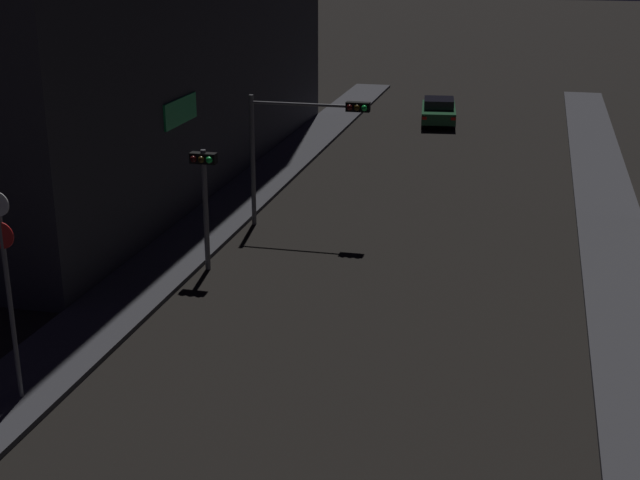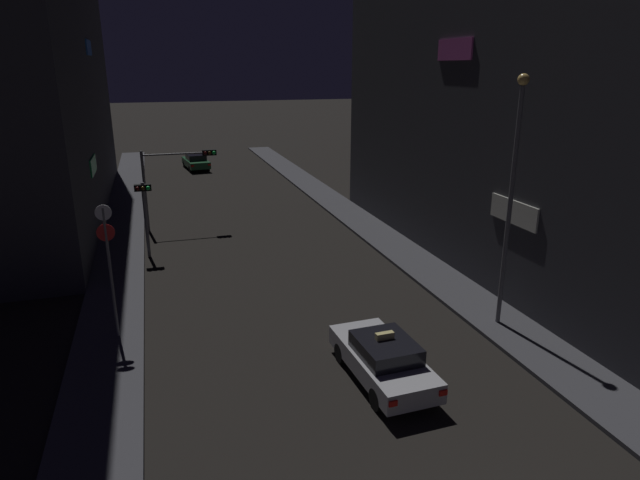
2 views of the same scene
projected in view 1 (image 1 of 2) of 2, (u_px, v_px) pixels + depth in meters
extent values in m
cube|color=#424247|center=(231.00, 207.00, 33.58)|extent=(2.33, 59.38, 0.14)
cube|color=#424247|center=(613.00, 235.00, 30.49)|extent=(2.33, 59.38, 0.14)
cube|color=#26CC66|center=(181.00, 111.00, 30.96)|extent=(0.08, 2.80, 0.90)
cube|color=#1E512D|center=(438.00, 112.00, 48.63)|extent=(2.31, 4.58, 0.60)
cube|color=black|center=(439.00, 103.00, 48.26)|extent=(1.81, 2.15, 0.50)
cube|color=red|center=(424.00, 118.00, 46.60)|extent=(0.25, 0.09, 0.16)
cube|color=red|center=(453.00, 119.00, 46.42)|extent=(0.25, 0.09, 0.16)
cylinder|color=black|center=(424.00, 113.00, 50.10)|extent=(0.29, 0.66, 0.64)
cylinder|color=black|center=(452.00, 114.00, 49.91)|extent=(0.29, 0.66, 0.64)
cylinder|color=black|center=(423.00, 122.00, 47.53)|extent=(0.29, 0.66, 0.64)
cylinder|color=black|center=(453.00, 123.00, 47.35)|extent=(0.29, 0.66, 0.64)
cylinder|color=slate|center=(253.00, 161.00, 31.09)|extent=(0.16, 0.16, 4.64)
cylinder|color=slate|center=(304.00, 104.00, 30.00)|extent=(3.73, 0.10, 0.10)
cube|color=black|center=(358.00, 107.00, 29.59)|extent=(0.80, 0.28, 0.32)
sphere|color=#3F0C0C|center=(350.00, 107.00, 29.48)|extent=(0.20, 0.20, 0.20)
sphere|color=#3F2D0C|center=(357.00, 108.00, 29.43)|extent=(0.20, 0.20, 0.20)
sphere|color=#19E54C|center=(364.00, 108.00, 29.37)|extent=(0.20, 0.20, 0.20)
cylinder|color=slate|center=(206.00, 211.00, 26.91)|extent=(0.16, 0.16, 3.78)
cube|color=black|center=(203.00, 158.00, 26.38)|extent=(0.80, 0.28, 0.32)
sphere|color=#3F0C0C|center=(193.00, 159.00, 26.27)|extent=(0.20, 0.20, 0.20)
sphere|color=#3F2D0C|center=(201.00, 159.00, 26.22)|extent=(0.20, 0.20, 0.20)
sphere|color=#19E54C|center=(209.00, 160.00, 26.16)|extent=(0.20, 0.20, 0.20)
cylinder|color=slate|center=(10.00, 300.00, 18.92)|extent=(0.10, 0.10, 4.59)
cylinder|color=red|center=(1.00, 235.00, 18.42)|extent=(0.58, 0.03, 0.58)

